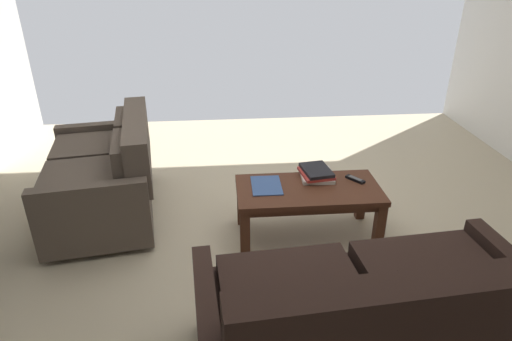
{
  "coord_description": "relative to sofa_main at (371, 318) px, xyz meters",
  "views": [
    {
      "loc": [
        0.41,
        2.7,
        2.02
      ],
      "look_at": [
        0.2,
        0.28,
        0.82
      ],
      "focal_mm": 31.06,
      "sensor_mm": 36.0,
      "label": 1
    }
  ],
  "objects": [
    {
      "name": "sofa_main",
      "position": [
        0.0,
        0.0,
        0.0
      ],
      "size": [
        1.8,
        0.95,
        0.8
      ],
      "color": "black",
      "rests_on": "ground"
    },
    {
      "name": "loose_magazine",
      "position": [
        0.39,
        -1.31,
        0.08
      ],
      "size": [
        0.23,
        0.31,
        0.01
      ],
      "primitive_type": "cube",
      "rotation": [
        0.0,
        0.0,
        3.13
      ],
      "color": "#385693",
      "rests_on": "coffee_table"
    },
    {
      "name": "tv_remote",
      "position": [
        -0.3,
        -1.34,
        0.09
      ],
      "size": [
        0.13,
        0.15,
        0.02
      ],
      "color": "black",
      "rests_on": "coffee_table"
    },
    {
      "name": "book_stack",
      "position": [
        -0.01,
        -1.42,
        0.12
      ],
      "size": [
        0.27,
        0.31,
        0.08
      ],
      "color": "silver",
      "rests_on": "coffee_table"
    },
    {
      "name": "loveseat_near",
      "position": [
        1.68,
        -1.74,
        0.01
      ],
      "size": [
        1.01,
        1.45,
        0.84
      ],
      "color": "black",
      "rests_on": "ground"
    },
    {
      "name": "ground_plane",
      "position": [
        0.32,
        -1.07,
        -0.35
      ],
      "size": [
        5.52,
        5.89,
        0.01
      ],
      "primitive_type": "cube",
      "color": "beige"
    },
    {
      "name": "coffee_table",
      "position": [
        0.08,
        -1.25,
        0.01
      ],
      "size": [
        1.08,
        0.53,
        0.43
      ],
      "color": "#4C2819",
      "rests_on": "ground"
    }
  ]
}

